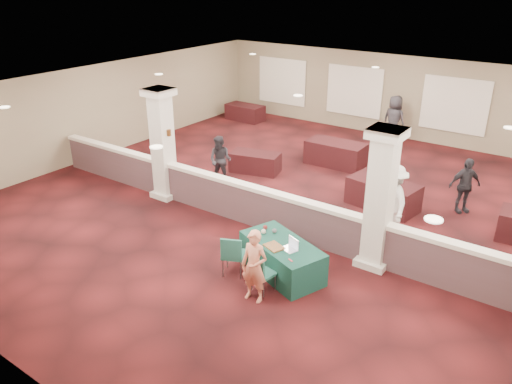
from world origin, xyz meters
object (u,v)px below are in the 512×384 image
Objects in this scene: far_table_back_center at (336,153)px; attendee_a at (220,160)px; far_table_front_left at (255,162)px; far_table_front_center at (383,194)px; woman at (254,266)px; attendee_b at (392,200)px; conf_chair_side at (233,253)px; attendee_c at (465,185)px; far_table_back_left at (245,112)px; conf_chair_main at (261,271)px; near_table at (282,258)px; attendee_d at (394,120)px.

far_table_back_center is 4.18m from attendee_a.
far_table_front_center reaches higher than far_table_front_left.
woman is 0.78× the size of far_table_back_center.
attendee_a is at bearing -134.30° from attendee_b.
conf_chair_side is 0.48× the size of far_table_back_center.
far_table_front_center is at bearing 162.38° from attendee_c.
conf_chair_side is 12.47m from far_table_back_left.
conf_chair_main is 13.11m from far_table_back_left.
woman reaches higher than far_table_back_left.
conf_chair_main is at bearing -52.23° from far_table_back_left.
far_table_front_center is 1.26× the size of attendee_a.
far_table_back_left is (-4.00, 4.87, 0.02)m from far_table_front_left.
attendee_b is (2.06, 3.77, 0.37)m from conf_chair_side.
woman is 13.35m from far_table_back_left.
far_table_front_left is 0.83× the size of far_table_front_center.
attendee_c is at bearing 7.32° from far_table_front_left.
far_table_back_center reaches higher than far_table_front_center.
near_table is at bearing 88.53° from woman.
near_table is at bearing -72.53° from far_table_back_center.
conf_chair_main reaches higher than far_table_back_left.
woman is 11.23m from attendee_d.
far_table_front_center is (0.47, 5.32, -0.10)m from conf_chair_main.
far_table_back_left is at bearing 15.13° from attendee_d.
attendee_b is (1.25, 3.08, 0.56)m from near_table.
attendee_a reaches higher than far_table_back_left.
far_table_back_center is 5.01m from attendee_b.
far_table_front_left is 0.85× the size of attendee_d.
conf_chair_side is at bearing -104.43° from far_table_front_center.
woman is 0.80× the size of far_table_front_center.
conf_chair_side reaches higher than far_table_front_left.
far_table_back_center is (-2.12, 6.75, 0.03)m from near_table.
far_table_back_left is at bearing 129.40° from far_table_front_left.
attendee_d is (-3.76, 4.55, 0.16)m from attendee_c.
attendee_c is at bearing -21.30° from far_table_back_left.
far_table_front_center is 1.03× the size of attendee_b.
far_table_front_left is 2.83m from far_table_back_center.
attendee_d is (0.76, 3.25, 0.54)m from far_table_back_center.
attendee_d reaches higher than far_table_back_center.
woman is 5.62m from far_table_front_center.
conf_chair_main is 4.14m from attendee_b.
attendee_c is (1.15, 2.37, -0.15)m from attendee_b.
attendee_d is at bearing 4.31° from far_table_back_left.
near_table is 1.03× the size of attendee_d.
attendee_c is 0.83× the size of attendee_d.
far_table_back_left is 6.67m from attendee_d.
far_table_front_center is at bearing 94.56° from conf_chair_main.
attendee_c is at bearing -16.04° from far_table_back_center.
far_table_front_left is at bearing -149.56° from attendee_b.
attendee_c is (6.39, 0.82, 0.45)m from far_table_front_left.
far_table_back_center is at bearing 43.87° from attendee_a.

